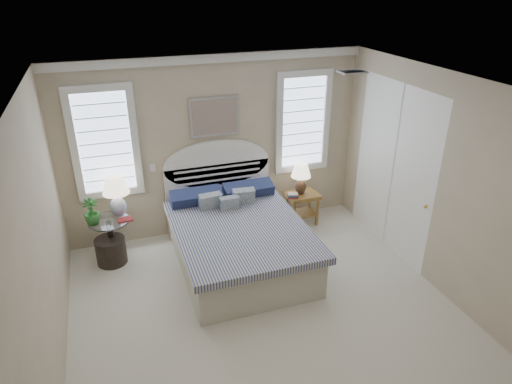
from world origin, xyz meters
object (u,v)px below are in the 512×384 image
object	(u,v)px
bed	(237,237)
floor_pot	(111,251)
side_table_left	(111,236)
nightstand_right	(302,202)
lamp_right	(301,176)
lamp_left	(116,192)

from	to	relation	value
bed	floor_pot	world-z (taller)	bed
side_table_left	nightstand_right	distance (m)	2.95
bed	nightstand_right	bearing A→B (deg)	28.03
bed	lamp_right	world-z (taller)	bed
lamp_right	floor_pot	bearing A→B (deg)	-176.31
nightstand_right	floor_pot	xyz separation A→B (m)	(-2.98, -0.17, -0.20)
side_table_left	lamp_right	size ratio (longest dim) A/B	1.25
side_table_left	floor_pot	size ratio (longest dim) A/B	1.52
bed	lamp_left	bearing A→B (deg)	154.87
bed	floor_pot	size ratio (longest dim) A/B	5.50
nightstand_right	lamp_left	xyz separation A→B (m)	(-2.80, 0.01, 0.61)
side_table_left	lamp_right	xyz separation A→B (m)	(2.92, 0.12, 0.45)
side_table_left	nightstand_right	bearing A→B (deg)	1.94
lamp_right	nightstand_right	bearing A→B (deg)	-35.11
side_table_left	lamp_right	distance (m)	2.96
nightstand_right	floor_pot	bearing A→B (deg)	-176.76
bed	side_table_left	world-z (taller)	bed
nightstand_right	lamp_left	world-z (taller)	lamp_left
floor_pot	lamp_right	world-z (taller)	lamp_right
bed	floor_pot	xyz separation A→B (m)	(-1.68, 0.52, -0.20)
side_table_left	lamp_right	world-z (taller)	lamp_right
bed	lamp_right	bearing A→B (deg)	29.36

